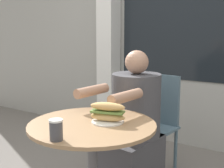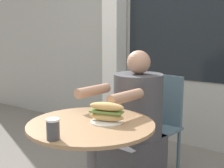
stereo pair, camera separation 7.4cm
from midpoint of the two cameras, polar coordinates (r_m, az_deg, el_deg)
storefront_wall at (r=3.34m, az=16.86°, el=12.29°), size 8.00×0.09×2.80m
lattice_pillar at (r=3.63m, az=1.00°, el=9.35°), size 0.20×0.20×2.40m
cafe_table at (r=1.89m, az=-2.65°, el=-12.58°), size 0.74×0.74×0.71m
diner_chair at (r=2.64m, az=9.17°, el=-6.02°), size 0.42×0.42×0.87m
seated_diner at (r=2.37m, az=5.01°, el=-9.18°), size 0.42×0.67×1.09m
sandwich_on_plate at (r=1.82m, az=0.16°, el=-5.35°), size 0.22×0.19×0.12m
drink_cup at (r=1.57m, az=-9.41°, el=-8.15°), size 0.07×0.07×0.11m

